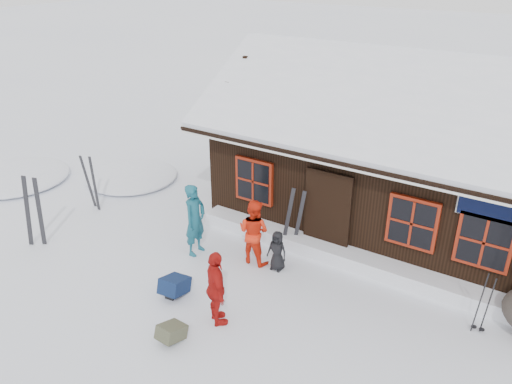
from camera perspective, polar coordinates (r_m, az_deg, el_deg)
ground at (r=10.63m, az=-2.39°, el=-11.34°), size 120.00×120.00×0.00m
mountain_hut at (r=13.28m, az=15.39°, el=3.44°), size 8.90×6.09×4.42m
snow_drift at (r=11.59m, az=10.23°, el=-7.25°), size 7.60×0.60×0.35m
snow_mounds at (r=11.34m, az=10.10°, el=-9.12°), size 20.60×13.20×0.48m
skier_teal at (r=11.52m, az=-6.98°, el=-3.18°), size 0.45×0.66×1.74m
skier_orange_left at (r=11.16m, az=-0.26°, el=-4.55°), size 0.75×0.59×1.55m
skier_orange_right at (r=9.44m, az=-4.56°, el=-10.98°), size 0.94×0.87×1.55m
skier_crouched at (r=11.06m, az=2.43°, el=-6.73°), size 0.47×0.31×0.94m
ski_pair_left at (r=12.86m, az=-24.07°, el=-2.16°), size 0.51×0.26×1.85m
ski_pair_mid at (r=14.30m, az=-18.32°, el=0.96°), size 0.54×0.13×1.56m
ski_pair_right at (r=11.73m, az=4.30°, el=-3.16°), size 0.54×0.25×1.59m
ski_poles at (r=10.17m, az=24.56°, el=-11.66°), size 0.23×0.12×1.31m
backpack_blue at (r=10.58m, az=-9.26°, el=-10.81°), size 0.51×0.64×0.32m
backpack_olive at (r=9.54m, az=-9.61°, el=-15.79°), size 0.39×0.51×0.26m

